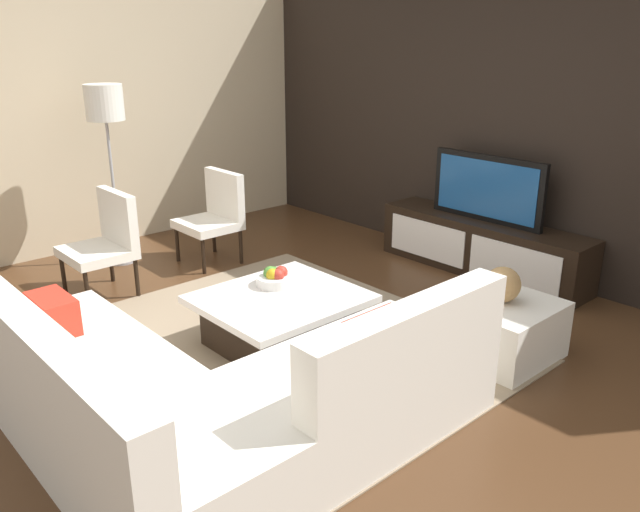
{
  "coord_description": "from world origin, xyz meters",
  "views": [
    {
      "loc": [
        3.14,
        -2.45,
        2.12
      ],
      "look_at": [
        -0.18,
        0.55,
        0.54
      ],
      "focal_mm": 35.89,
      "sensor_mm": 36.0,
      "label": 1
    }
  ],
  "objects_px": {
    "fruit_bowl": "(275,277)",
    "ottoman": "(498,328)",
    "coffee_table": "(281,319)",
    "sectional_couch": "(204,393)",
    "accent_chair_far": "(215,212)",
    "accent_chair_near": "(106,238)",
    "television": "(487,188)",
    "floor_lamp": "(105,113)",
    "decorative_ball": "(503,284)",
    "media_console": "(482,247)"
  },
  "relations": [
    {
      "from": "floor_lamp",
      "to": "sectional_couch",
      "type": "bearing_deg",
      "value": -17.5
    },
    {
      "from": "fruit_bowl",
      "to": "coffee_table",
      "type": "bearing_deg",
      "value": -29.03
    },
    {
      "from": "television",
      "to": "accent_chair_far",
      "type": "distance_m",
      "value": 2.54
    },
    {
      "from": "sectional_couch",
      "to": "fruit_bowl",
      "type": "distance_m",
      "value": 1.36
    },
    {
      "from": "coffee_table",
      "to": "accent_chair_far",
      "type": "xyz_separation_m",
      "value": [
        -1.82,
        0.67,
        0.29
      ]
    },
    {
      "from": "fruit_bowl",
      "to": "accent_chair_near",
      "type": "bearing_deg",
      "value": -160.17
    },
    {
      "from": "coffee_table",
      "to": "accent_chair_far",
      "type": "height_order",
      "value": "accent_chair_far"
    },
    {
      "from": "ottoman",
      "to": "decorative_ball",
      "type": "xyz_separation_m",
      "value": [
        0.0,
        0.0,
        0.32
      ]
    },
    {
      "from": "floor_lamp",
      "to": "ottoman",
      "type": "distance_m",
      "value": 3.89
    },
    {
      "from": "floor_lamp",
      "to": "decorative_ball",
      "type": "bearing_deg",
      "value": 16.91
    },
    {
      "from": "coffee_table",
      "to": "accent_chair_far",
      "type": "relative_size",
      "value": 1.23
    },
    {
      "from": "ottoman",
      "to": "accent_chair_far",
      "type": "height_order",
      "value": "accent_chair_far"
    },
    {
      "from": "ottoman",
      "to": "floor_lamp",
      "type": "bearing_deg",
      "value": -163.09
    },
    {
      "from": "decorative_ball",
      "to": "coffee_table",
      "type": "bearing_deg",
      "value": -137.45
    },
    {
      "from": "media_console",
      "to": "television",
      "type": "height_order",
      "value": "television"
    },
    {
      "from": "accent_chair_near",
      "to": "floor_lamp",
      "type": "xyz_separation_m",
      "value": [
        -0.68,
        0.41,
        0.93
      ]
    },
    {
      "from": "fruit_bowl",
      "to": "decorative_ball",
      "type": "bearing_deg",
      "value": 35.47
    },
    {
      "from": "ottoman",
      "to": "accent_chair_far",
      "type": "distance_m",
      "value": 2.97
    },
    {
      "from": "television",
      "to": "decorative_ball",
      "type": "distance_m",
      "value": 1.65
    },
    {
      "from": "accent_chair_near",
      "to": "floor_lamp",
      "type": "relative_size",
      "value": 0.52
    },
    {
      "from": "coffee_table",
      "to": "ottoman",
      "type": "xyz_separation_m",
      "value": [
        1.11,
        1.02,
        -0.0
      ]
    },
    {
      "from": "accent_chair_near",
      "to": "fruit_bowl",
      "type": "bearing_deg",
      "value": 16.99
    },
    {
      "from": "sectional_couch",
      "to": "ottoman",
      "type": "xyz_separation_m",
      "value": [
        0.51,
        2.02,
        -0.09
      ]
    },
    {
      "from": "television",
      "to": "decorative_ball",
      "type": "relative_size",
      "value": 4.66
    },
    {
      "from": "sectional_couch",
      "to": "ottoman",
      "type": "bearing_deg",
      "value": 75.8
    },
    {
      "from": "fruit_bowl",
      "to": "accent_chair_far",
      "type": "relative_size",
      "value": 0.32
    },
    {
      "from": "television",
      "to": "accent_chair_near",
      "type": "distance_m",
      "value": 3.33
    },
    {
      "from": "television",
      "to": "accent_chair_near",
      "type": "xyz_separation_m",
      "value": [
        -1.84,
        -2.76,
        -0.31
      ]
    },
    {
      "from": "fruit_bowl",
      "to": "ottoman",
      "type": "bearing_deg",
      "value": 35.47
    },
    {
      "from": "accent_chair_near",
      "to": "floor_lamp",
      "type": "distance_m",
      "value": 1.23
    },
    {
      "from": "sectional_couch",
      "to": "decorative_ball",
      "type": "relative_size",
      "value": 9.79
    },
    {
      "from": "floor_lamp",
      "to": "accent_chair_far",
      "type": "xyz_separation_m",
      "value": [
        0.6,
        0.72,
        -0.93
      ]
    },
    {
      "from": "accent_chair_near",
      "to": "ottoman",
      "type": "xyz_separation_m",
      "value": [
        2.85,
        1.48,
        -0.29
      ]
    },
    {
      "from": "floor_lamp",
      "to": "accent_chair_far",
      "type": "bearing_deg",
      "value": 50.54
    },
    {
      "from": "television",
      "to": "accent_chair_near",
      "type": "relative_size",
      "value": 1.29
    },
    {
      "from": "television",
      "to": "floor_lamp",
      "type": "xyz_separation_m",
      "value": [
        -2.52,
        -2.35,
        0.63
      ]
    },
    {
      "from": "floor_lamp",
      "to": "decorative_ball",
      "type": "distance_m",
      "value": 3.8
    },
    {
      "from": "television",
      "to": "fruit_bowl",
      "type": "distance_m",
      "value": 2.24
    },
    {
      "from": "media_console",
      "to": "ottoman",
      "type": "xyz_separation_m",
      "value": [
        1.01,
        -1.28,
        -0.05
      ]
    },
    {
      "from": "media_console",
      "to": "decorative_ball",
      "type": "height_order",
      "value": "decorative_ball"
    },
    {
      "from": "media_console",
      "to": "fruit_bowl",
      "type": "relative_size",
      "value": 7.24
    },
    {
      "from": "ottoman",
      "to": "fruit_bowl",
      "type": "height_order",
      "value": "fruit_bowl"
    },
    {
      "from": "television",
      "to": "accent_chair_far",
      "type": "relative_size",
      "value": 1.29
    },
    {
      "from": "ottoman",
      "to": "fruit_bowl",
      "type": "distance_m",
      "value": 1.6
    },
    {
      "from": "coffee_table",
      "to": "sectional_couch",
      "type": "bearing_deg",
      "value": -59.22
    },
    {
      "from": "sectional_couch",
      "to": "ottoman",
      "type": "relative_size",
      "value": 3.37
    },
    {
      "from": "media_console",
      "to": "accent_chair_far",
      "type": "xyz_separation_m",
      "value": [
        -1.92,
        -1.63,
        0.24
      ]
    },
    {
      "from": "ottoman",
      "to": "media_console",
      "type": "bearing_deg",
      "value": 128.38
    },
    {
      "from": "media_console",
      "to": "coffee_table",
      "type": "height_order",
      "value": "media_console"
    },
    {
      "from": "floor_lamp",
      "to": "decorative_ball",
      "type": "height_order",
      "value": "floor_lamp"
    }
  ]
}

